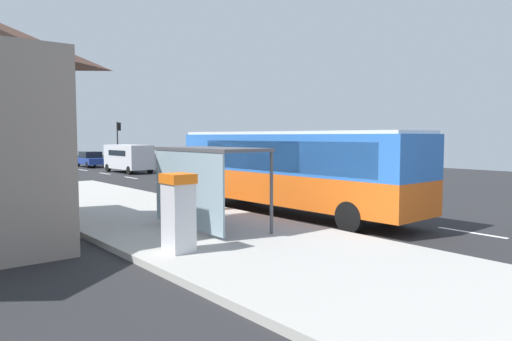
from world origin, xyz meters
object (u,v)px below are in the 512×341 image
Objects in this scene: sedan_near at (65,156)px; sedan_far at (91,159)px; bus at (291,167)px; recycling_bin_orange at (209,198)px; traffic_light_far_side at (26,134)px; bus_shelter at (202,167)px; white_van at (128,156)px; traffic_light_near_side at (118,136)px; recycling_bin_yellow at (190,194)px; recycling_bin_green at (182,193)px; recycling_bin_blue at (200,196)px; ticket_machine at (178,212)px.

sedan_near is 7.80m from sedan_far.
bus reaches higher than sedan_near.
traffic_light_far_side is (1.10, 32.23, 2.61)m from recycling_bin_orange.
white_van is at bearing 70.73° from bus_shelter.
traffic_light_near_side is 1.13× the size of bus_shelter.
traffic_light_far_side is at bearing 87.96° from recycling_bin_yellow.
traffic_light_near_side is at bearing 72.09° from recycling_bin_yellow.
recycling_bin_green is 30.27m from traffic_light_far_side.
sedan_far is 30.60m from recycling_bin_blue.
bus is 3.80m from recycling_bin_blue.
recycling_bin_orange is 0.24× the size of bus_shelter.
bus is 2.48× the size of sedan_near.
white_van is 1.17× the size of traffic_light_near_side.
white_van is at bearing 71.91° from recycling_bin_green.
recycling_bin_green is (0.00, 2.10, 0.00)m from recycling_bin_orange.
white_van is at bearing -90.35° from sedan_near.
bus_shelter reaches higher than white_van.
recycling_bin_yellow and recycling_bin_green have the same top height.
recycling_bin_yellow is 5.08m from bus_shelter.
recycling_bin_orange and recycling_bin_blue have the same top height.
traffic_light_near_side reaches higher than recycling_bin_blue.
recycling_bin_blue is at bearing -107.53° from traffic_light_near_side.
recycling_bin_green is (4.24, 7.11, -0.52)m from ticket_machine.
sedan_far is 29.23m from recycling_bin_green.
ticket_machine reaches higher than recycling_bin_green.
recycling_bin_blue is at bearing -99.79° from sedan_near.
recycling_bin_blue is 1.00× the size of recycling_bin_yellow.
sedan_near is 4.70× the size of recycling_bin_yellow.
bus_shelter is at bearing -126.95° from recycling_bin_orange.
recycling_bin_orange is 1.00× the size of recycling_bin_green.
bus is 7.43m from ticket_machine.
bus_shelter reaches higher than sedan_near.
sedan_far reaches higher than recycling_bin_green.
white_van is 1.18× the size of sedan_near.
traffic_light_near_side is (7.22, 33.36, 1.18)m from bus.
white_van reaches higher than recycling_bin_green.
white_van is 1.07× the size of traffic_light_far_side.
traffic_light_far_side is at bearing 81.84° from ticket_machine.
white_van is at bearing 80.59° from bus.
traffic_light_far_side is (-8.60, 0.80, 0.24)m from traffic_light_near_side.
recycling_bin_blue is at bearing -106.96° from white_van.
bus_shelter reaches higher than sedan_far.
bus is at bearing 24.67° from ticket_machine.
sedan_far is 34.68m from bus_shelter.
bus is 32.79m from sedan_far.
traffic_light_far_side is (-5.40, -6.16, 2.47)m from sedan_near.
recycling_bin_orange is at bearing 49.77° from ticket_machine.
white_van is at bearing 68.27° from ticket_machine.
bus is 2.26× the size of traffic_light_far_side.
sedan_near is 8.56m from traffic_light_far_side.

